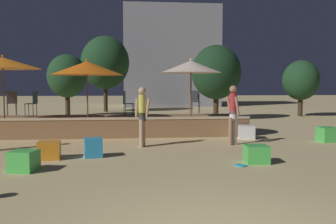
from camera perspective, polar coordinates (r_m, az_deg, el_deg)
wooden_deck at (r=14.28m, az=-8.71°, el=-2.04°), size 9.99×2.43×0.74m
patio_umbrella_0 at (r=13.23m, az=3.52°, el=6.90°), size 2.14×2.14×2.79m
patio_umbrella_1 at (r=13.84m, az=-23.88°, el=6.83°), size 2.52×2.52×2.87m
patio_umbrella_2 at (r=13.37m, az=-12.25°, el=6.54°), size 2.52×2.52×2.76m
cube_seat_0 at (r=8.70m, az=-21.11°, el=-6.97°), size 0.62×0.62×0.45m
cube_seat_1 at (r=13.29m, az=23.10°, el=-3.18°), size 0.57×0.57×0.49m
cube_seat_2 at (r=9.89m, az=-11.33°, el=-5.34°), size 0.52×0.52×0.49m
cube_seat_3 at (r=13.24m, az=11.88°, el=-3.00°), size 0.61×0.61×0.46m
cube_seat_4 at (r=9.90m, az=-17.66°, el=-5.58°), size 0.58×0.58×0.45m
cube_seat_5 at (r=9.22m, az=13.31°, el=-6.26°), size 0.56×0.56×0.42m
person_0 at (r=11.22m, az=-3.94°, el=-0.30°), size 0.49×0.30×1.80m
person_1 at (r=11.74m, az=9.88°, el=0.02°), size 0.34×0.55×1.84m
bistro_chair_0 at (r=14.84m, az=-22.71°, el=1.60°), size 0.44×0.44×0.90m
bistro_chair_1 at (r=13.60m, az=-6.35°, el=1.69°), size 0.41×0.41×0.90m
bistro_chair_2 at (r=14.93m, az=4.15°, el=1.92°), size 0.43×0.43×0.90m
bistro_chair_3 at (r=14.27m, az=-19.87°, el=1.58°), size 0.41×0.41×0.90m
frisbee_disc at (r=8.83m, az=11.01°, el=-7.98°), size 0.27×0.27×0.03m
background_tree_0 at (r=23.49m, az=19.59°, el=4.56°), size 2.13×2.13×3.31m
background_tree_1 at (r=26.31m, az=-9.55°, el=7.43°), size 3.30×3.30×5.21m
background_tree_2 at (r=22.95m, az=-15.12°, el=5.30°), size 2.32×2.32×3.67m
background_tree_3 at (r=20.26m, az=7.36°, el=6.01°), size 2.63×2.63×3.99m
distant_building at (r=33.52m, az=0.35°, el=8.31°), size 8.18×4.94×8.57m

